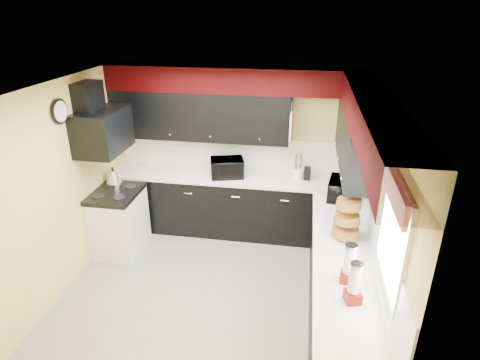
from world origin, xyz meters
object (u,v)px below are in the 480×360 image
at_px(toaster_oven, 227,168).
at_px(microwave, 341,189).
at_px(kettle, 113,177).
at_px(knife_block, 307,174).
at_px(utensil_crock, 298,174).

distance_m(toaster_oven, microwave, 1.67).
relative_size(microwave, kettle, 2.11).
relative_size(knife_block, kettle, 0.85).
bearing_deg(utensil_crock, toaster_oven, -176.37).
bearing_deg(kettle, toaster_oven, 16.65).
bearing_deg(kettle, knife_block, 11.10).
xyz_separation_m(toaster_oven, knife_block, (1.16, 0.07, -0.04)).
xyz_separation_m(toaster_oven, kettle, (-1.56, -0.47, -0.06)).
distance_m(toaster_oven, knife_block, 1.16).
xyz_separation_m(microwave, utensil_crock, (-0.58, 0.52, -0.05)).
height_order(toaster_oven, knife_block, toaster_oven).
height_order(microwave, utensil_crock, microwave).
bearing_deg(microwave, knife_block, 49.05).
height_order(utensil_crock, kettle, kettle).
height_order(toaster_oven, microwave, toaster_oven).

